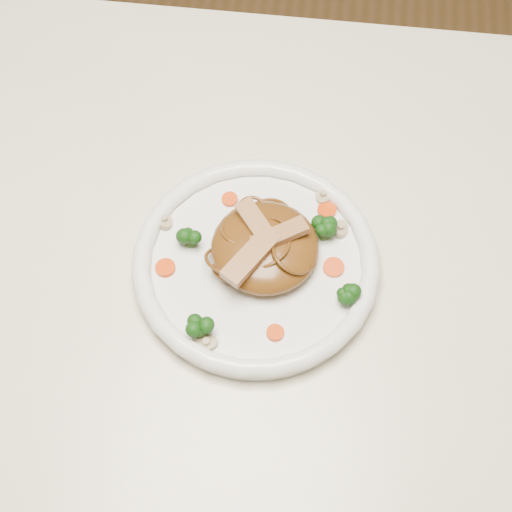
# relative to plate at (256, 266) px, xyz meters

# --- Properties ---
(ground) EXTENTS (4.00, 4.00, 0.00)m
(ground) POSITION_rel_plate_xyz_m (-0.06, -0.01, -0.76)
(ground) COLOR brown
(ground) RESTS_ON ground
(table) EXTENTS (1.20, 0.80, 0.75)m
(table) POSITION_rel_plate_xyz_m (-0.06, -0.01, -0.11)
(table) COLOR silver
(table) RESTS_ON ground
(plate) EXTENTS (0.32, 0.32, 0.02)m
(plate) POSITION_rel_plate_xyz_m (0.00, 0.00, 0.00)
(plate) COLOR white
(plate) RESTS_ON table
(noodle_mound) EXTENTS (0.14, 0.14, 0.04)m
(noodle_mound) POSITION_rel_plate_xyz_m (0.01, 0.01, 0.02)
(noodle_mound) COLOR #5A3411
(noodle_mound) RESTS_ON plate
(chicken_a) EXTENTS (0.06, 0.05, 0.01)m
(chicken_a) POSITION_rel_plate_xyz_m (0.02, 0.01, 0.05)
(chicken_a) COLOR #A97650
(chicken_a) RESTS_ON noodle_mound
(chicken_b) EXTENTS (0.05, 0.06, 0.01)m
(chicken_b) POSITION_rel_plate_xyz_m (-0.00, 0.03, 0.05)
(chicken_b) COLOR #A97650
(chicken_b) RESTS_ON noodle_mound
(chicken_c) EXTENTS (0.06, 0.07, 0.01)m
(chicken_c) POSITION_rel_plate_xyz_m (-0.00, -0.01, 0.05)
(chicken_c) COLOR #A97650
(chicken_c) RESTS_ON noodle_mound
(broccoli_0) EXTENTS (0.03, 0.03, 0.03)m
(broccoli_0) POSITION_rel_plate_xyz_m (0.07, 0.04, 0.02)
(broccoli_0) COLOR #13460E
(broccoli_0) RESTS_ON plate
(broccoli_1) EXTENTS (0.02, 0.02, 0.03)m
(broccoli_1) POSITION_rel_plate_xyz_m (-0.07, 0.02, 0.02)
(broccoli_1) COLOR #13460E
(broccoli_1) RESTS_ON plate
(broccoli_2) EXTENTS (0.03, 0.03, 0.03)m
(broccoli_2) POSITION_rel_plate_xyz_m (-0.05, -0.09, 0.02)
(broccoli_2) COLOR #13460E
(broccoli_2) RESTS_ON plate
(broccoli_3) EXTENTS (0.03, 0.03, 0.03)m
(broccoli_3) POSITION_rel_plate_xyz_m (0.10, -0.03, 0.02)
(broccoli_3) COLOR #13460E
(broccoli_3) RESTS_ON plate
(carrot_0) EXTENTS (0.02, 0.02, 0.00)m
(carrot_0) POSITION_rel_plate_xyz_m (0.07, 0.07, 0.01)
(carrot_0) COLOR #DA3B08
(carrot_0) RESTS_ON plate
(carrot_1) EXTENTS (0.02, 0.02, 0.00)m
(carrot_1) POSITION_rel_plate_xyz_m (-0.09, -0.02, 0.01)
(carrot_1) COLOR #DA3B08
(carrot_1) RESTS_ON plate
(carrot_2) EXTENTS (0.03, 0.03, 0.00)m
(carrot_2) POSITION_rel_plate_xyz_m (0.08, 0.00, 0.01)
(carrot_2) COLOR #DA3B08
(carrot_2) RESTS_ON plate
(carrot_3) EXTENTS (0.02, 0.02, 0.00)m
(carrot_3) POSITION_rel_plate_xyz_m (-0.04, 0.08, 0.01)
(carrot_3) COLOR #DA3B08
(carrot_3) RESTS_ON plate
(carrot_4) EXTENTS (0.02, 0.02, 0.00)m
(carrot_4) POSITION_rel_plate_xyz_m (0.03, -0.08, 0.01)
(carrot_4) COLOR #DA3B08
(carrot_4) RESTS_ON plate
(mushroom_0) EXTENTS (0.03, 0.03, 0.01)m
(mushroom_0) POSITION_rel_plate_xyz_m (-0.04, -0.10, 0.01)
(mushroom_0) COLOR #C0B290
(mushroom_0) RESTS_ON plate
(mushroom_1) EXTENTS (0.02, 0.02, 0.01)m
(mushroom_1) POSITION_rel_plate_xyz_m (0.09, 0.05, 0.01)
(mushroom_1) COLOR #C0B290
(mushroom_1) RESTS_ON plate
(mushroom_2) EXTENTS (0.03, 0.03, 0.01)m
(mushroom_2) POSITION_rel_plate_xyz_m (-0.11, 0.04, 0.01)
(mushroom_2) COLOR #C0B290
(mushroom_2) RESTS_ON plate
(mushroom_3) EXTENTS (0.03, 0.03, 0.01)m
(mushroom_3) POSITION_rel_plate_xyz_m (0.06, 0.09, 0.01)
(mushroom_3) COLOR #C0B290
(mushroom_3) RESTS_ON plate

